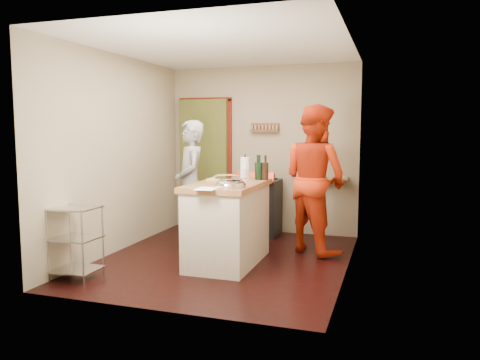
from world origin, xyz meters
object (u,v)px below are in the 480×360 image
at_px(stove, 259,206).
at_px(person_stripe, 191,184).
at_px(person_red, 315,179).
at_px(wire_shelving, 76,239).
at_px(island, 228,221).

relative_size(stove, person_stripe, 0.58).
xyz_separation_m(stove, person_red, (0.95, -0.68, 0.52)).
bearing_deg(person_stripe, wire_shelving, -53.65).
xyz_separation_m(person_stripe, person_red, (1.65, 0.31, 0.10)).
xyz_separation_m(stove, wire_shelving, (-1.33, -2.62, -0.01)).
height_order(stove, person_red, person_red).
bearing_deg(wire_shelving, stove, 63.15).
height_order(wire_shelving, person_red, person_red).
bearing_deg(stove, person_stripe, -125.38).
relative_size(wire_shelving, person_stripe, 0.46).
height_order(wire_shelving, island, island).
xyz_separation_m(stove, island, (0.05, -1.55, 0.07)).
bearing_deg(wire_shelving, person_stripe, 68.97).
bearing_deg(person_stripe, stove, 112.00).
bearing_deg(island, person_red, 44.25).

